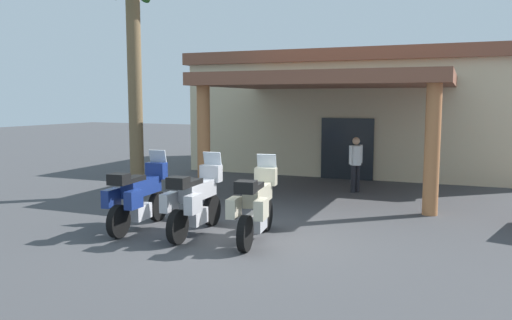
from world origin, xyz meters
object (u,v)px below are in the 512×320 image
motel_building (365,111)px  pedestrian (356,161)px  motorcycle_cream (256,205)px  motorcycle_blue (138,196)px  palm_tree_roadside (133,23)px  motorcycle_silver (195,200)px

motel_building → pedestrian: size_ratio=7.95×
motorcycle_cream → motorcycle_blue: bearing=85.0°
motel_building → motorcycle_cream: size_ratio=5.89×
motorcycle_blue → palm_tree_roadside: size_ratio=0.32×
palm_tree_roadside → motorcycle_blue: bearing=-52.2°
motorcycle_silver → palm_tree_roadside: size_ratio=0.32×
motorcycle_silver → motorcycle_cream: size_ratio=1.01×
motel_building → motorcycle_blue: 12.12m
pedestrian → palm_tree_roadside: size_ratio=0.24×
palm_tree_roadside → motorcycle_cream: bearing=-30.2°
motorcycle_blue → palm_tree_roadside: (-2.44, 3.16, 4.12)m
motorcycle_blue → motorcycle_cream: (2.63, 0.21, 0.00)m
palm_tree_roadside → pedestrian: bearing=29.0°
motel_building → motorcycle_silver: motel_building is taller
motel_building → motorcycle_silver: 11.85m
motel_building → motorcycle_cream: motel_building is taller
motel_building → palm_tree_roadside: bearing=-120.1°
motel_building → motorcycle_blue: size_ratio=5.87×
motel_building → palm_tree_roadside: palm_tree_roadside is taller
motorcycle_cream → pedestrian: 6.05m
motorcycle_blue → pedestrian: (3.11, 6.23, 0.24)m
motel_building → motorcycle_cream: bearing=-89.9°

